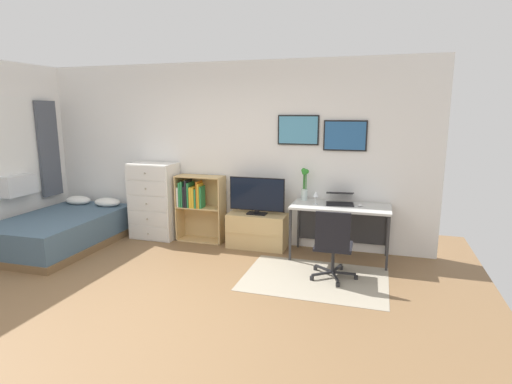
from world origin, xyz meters
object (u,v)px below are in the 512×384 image
at_px(bed, 62,230).
at_px(tv_stand, 257,231).
at_px(office_chair, 333,243).
at_px(laptop, 340,199).
at_px(dresser, 154,201).
at_px(desk, 341,213).
at_px(bookshelf, 196,202).
at_px(bamboo_vase, 305,183).
at_px(wine_glass, 316,195).
at_px(television, 257,196).
at_px(computer_mouse, 360,205).

height_order(bed, tv_stand, bed).
relative_size(office_chair, laptop, 1.95).
height_order(dresser, desk, dresser).
bearing_deg(bed, dresser, 34.11).
distance_m(dresser, bookshelf, 0.70).
relative_size(bed, office_chair, 2.36).
bearing_deg(bamboo_vase, wine_glass, -49.49).
xyz_separation_m(dresser, office_chair, (2.90, -0.88, -0.14)).
bearing_deg(tv_stand, television, -90.00).
height_order(bookshelf, wine_glass, bookshelf).
xyz_separation_m(laptop, bamboo_vase, (-0.51, 0.07, 0.18)).
distance_m(bookshelf, computer_mouse, 2.46).
bearing_deg(tv_stand, wine_glass, -8.99).
xyz_separation_m(dresser, laptop, (2.87, 0.03, 0.21)).
bearing_deg(computer_mouse, bookshelf, 176.77).
relative_size(laptop, wine_glass, 2.45).
relative_size(bookshelf, laptop, 2.32).
height_order(office_chair, wine_glass, wine_glass).
relative_size(bed, computer_mouse, 19.53).
distance_m(television, desk, 1.22).
bearing_deg(bamboo_vase, bed, -165.62).
bearing_deg(bamboo_vase, laptop, -8.34).
relative_size(bookshelf, office_chair, 1.19).
xyz_separation_m(tv_stand, television, (0.00, -0.02, 0.52)).
distance_m(bamboo_vase, wine_glass, 0.32).
bearing_deg(bamboo_vase, computer_mouse, -12.72).
distance_m(bookshelf, office_chair, 2.40).
relative_size(tv_stand, office_chair, 1.00).
bearing_deg(desk, television, 179.54).
relative_size(dresser, computer_mouse, 11.47).
bearing_deg(office_chair, bamboo_vase, 116.64).
height_order(office_chair, bamboo_vase, bamboo_vase).
distance_m(tv_stand, wine_glass, 1.07).
xyz_separation_m(dresser, desk, (2.90, -0.02, 0.01)).
bearing_deg(desk, bamboo_vase, 166.98).
bearing_deg(dresser, laptop, 0.64).
distance_m(bookshelf, wine_glass, 1.89).
bearing_deg(laptop, office_chair, -96.00).
xyz_separation_m(tv_stand, bamboo_vase, (0.67, 0.09, 0.73)).
height_order(bed, dresser, dresser).
height_order(computer_mouse, wine_glass, wine_glass).
xyz_separation_m(bed, wine_glass, (3.66, 0.66, 0.63)).
distance_m(desk, computer_mouse, 0.30).
bearing_deg(bamboo_vase, office_chair, -61.85).
distance_m(bed, television, 2.95).
bearing_deg(wine_glass, dresser, 177.27).
height_order(desk, laptop, laptop).
distance_m(bed, bamboo_vase, 3.66).
relative_size(tv_stand, computer_mouse, 8.28).
bearing_deg(desk, computer_mouse, -12.07).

